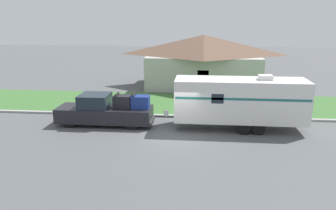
{
  "coord_description": "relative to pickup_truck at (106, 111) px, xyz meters",
  "views": [
    {
      "loc": [
        1.29,
        -17.88,
        6.72
      ],
      "look_at": [
        -0.62,
        1.72,
        1.4
      ],
      "focal_mm": 35.0,
      "sensor_mm": 36.0,
      "label": 1
    }
  ],
  "objects": [
    {
      "name": "lawn_strip",
      "position": [
        4.63,
        5.68,
        -0.9
      ],
      "size": [
        80.0,
        7.0,
        0.03
      ],
      "color": "#3D6B33",
      "rests_on": "ground_plane"
    },
    {
      "name": "travel_trailer",
      "position": [
        8.4,
        -0.0,
        0.92
      ],
      "size": [
        9.14,
        2.34,
        3.39
      ],
      "color": "black",
      "rests_on": "ground_plane"
    },
    {
      "name": "house_across_street",
      "position": [
        6.23,
        12.85,
        1.71
      ],
      "size": [
        11.59,
        7.18,
        5.05
      ],
      "color": "#B2B2A8",
      "rests_on": "ground_plane"
    },
    {
      "name": "pickup_truck",
      "position": [
        0.0,
        0.0,
        0.0
      ],
      "size": [
        6.14,
        1.98,
        2.07
      ],
      "color": "black",
      "rests_on": "ground_plane"
    },
    {
      "name": "curb_strip",
      "position": [
        4.63,
        2.03,
        -0.84
      ],
      "size": [
        80.0,
        0.3,
        0.14
      ],
      "color": "#999993",
      "rests_on": "ground_plane"
    },
    {
      "name": "ground_plane",
      "position": [
        4.63,
        -1.72,
        -0.91
      ],
      "size": [
        120.0,
        120.0,
        0.0
      ],
      "primitive_type": "plane",
      "color": "#515456"
    },
    {
      "name": "mailbox",
      "position": [
        8.1,
        3.09,
        0.13
      ],
      "size": [
        0.48,
        0.2,
        1.36
      ],
      "color": "brown",
      "rests_on": "ground_plane"
    }
  ]
}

